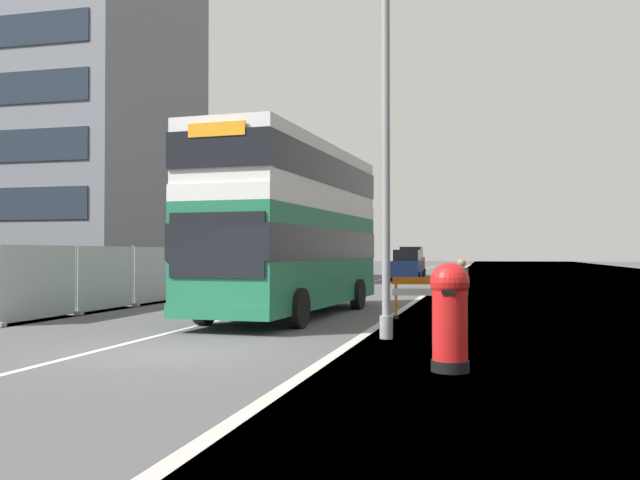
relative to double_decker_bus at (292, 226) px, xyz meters
The scene contains 13 objects.
ground 8.13m from the double_decker_bus, 87.49° to the right, with size 140.00×280.00×0.10m.
double_decker_bus is the anchor object (origin of this frame).
lamppost_foreground 6.03m from the double_decker_bus, 53.47° to the right, with size 0.29×0.70×8.54m.
red_pillar_postbox 10.09m from the double_decker_bus, 59.35° to the right, with size 0.62×0.62×1.72m.
roadworks_barrier 4.40m from the double_decker_bus, ahead, with size 1.94×0.76×1.17m.
construction_site_fence 9.75m from the double_decker_bus, 131.72° to the left, with size 0.44×24.00×2.13m.
car_oncoming_near 18.85m from the double_decker_bus, 103.56° to the left, with size 2.01×4.32×2.23m.
car_receding_mid 26.82m from the double_decker_bus, 89.28° to the left, with size 1.99×4.31×2.07m.
car_receding_far 34.36m from the double_decker_bus, 90.35° to the left, with size 1.96×3.84×2.33m.
bare_tree_far_verge_near 33.39m from the double_decker_bus, 108.89° to the left, with size 2.30×2.42×5.43m.
bare_tree_far_verge_mid 27.31m from the double_decker_bus, 122.89° to the left, with size 2.99×2.99×4.68m.
bare_tree_far_verge_far 51.44m from the double_decker_bus, 105.06° to the left, with size 1.45×3.04×3.35m.
pedestrian_at_kerb 5.71m from the double_decker_bus, 22.33° to the right, with size 0.34×0.34×1.72m.
Camera 1 is at (5.96, -11.78, 1.88)m, focal length 38.34 mm.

